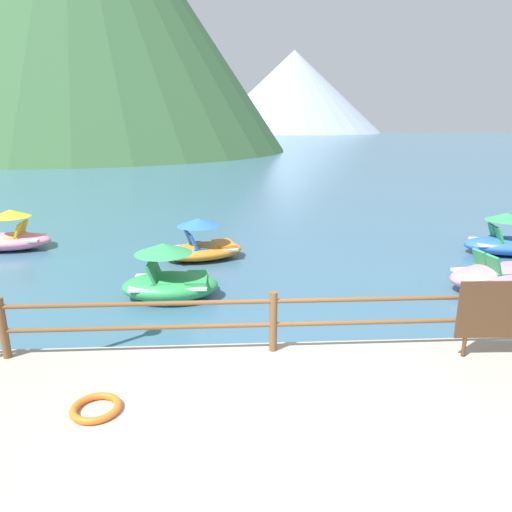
{
  "coord_description": "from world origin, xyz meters",
  "views": [
    {
      "loc": [
        -0.63,
        -4.88,
        3.8
      ],
      "look_at": [
        -0.07,
        5.0,
        0.9
      ],
      "focal_mm": 32.68,
      "sensor_mm": 36.0,
      "label": 1
    }
  ],
  "objects": [
    {
      "name": "ground_plane",
      "position": [
        0.0,
        40.0,
        0.0
      ],
      "size": [
        200.0,
        200.0,
        0.0
      ],
      "primitive_type": "plane",
      "color": "#38607A"
    },
    {
      "name": "dock_railing",
      "position": [
        0.0,
        1.55,
        0.98
      ],
      "size": [
        23.92,
        0.12,
        0.95
      ],
      "color": "brown",
      "rests_on": "promenade_dock"
    },
    {
      "name": "sign_board",
      "position": [
        3.23,
        1.18,
        1.13
      ],
      "size": [
        1.18,
        0.09,
        1.19
      ],
      "color": "beige",
      "rests_on": "promenade_dock"
    },
    {
      "name": "life_ring",
      "position": [
        -2.29,
        0.11,
        0.45
      ],
      "size": [
        0.61,
        0.61,
        0.09
      ],
      "primitive_type": "torus",
      "color": "orange",
      "rests_on": "promenade_dock"
    },
    {
      "name": "pedal_boat_0",
      "position": [
        -1.97,
        4.85,
        0.44
      ],
      "size": [
        2.12,
        1.34,
        1.26
      ],
      "color": "green",
      "rests_on": "ground"
    },
    {
      "name": "pedal_boat_1",
      "position": [
        -7.29,
        9.19,
        0.4
      ],
      "size": [
        2.44,
        1.38,
        1.23
      ],
      "color": "pink",
      "rests_on": "ground"
    },
    {
      "name": "pedal_boat_2",
      "position": [
        7.46,
        7.86,
        0.4
      ],
      "size": [
        2.57,
        1.6,
        1.23
      ],
      "color": "blue",
      "rests_on": "ground"
    },
    {
      "name": "pedal_boat_3",
      "position": [
        -1.4,
        7.87,
        0.39
      ],
      "size": [
        2.54,
        1.91,
        1.19
      ],
      "color": "orange",
      "rests_on": "ground"
    },
    {
      "name": "pedal_boat_4",
      "position": [
        5.58,
        5.01,
        0.31
      ],
      "size": [
        2.54,
        1.5,
        0.91
      ],
      "color": "pink",
      "rests_on": "ground"
    },
    {
      "name": "cliff_headland",
      "position": [
        -16.59,
        58.93,
        17.04
      ],
      "size": [
        49.3,
        49.3,
        36.32
      ],
      "color": "#386038",
      "rests_on": "ground"
    },
    {
      "name": "distant_peak",
      "position": [
        19.38,
        144.19,
        11.92
      ],
      "size": [
        53.29,
        53.29,
        23.83
      ],
      "primitive_type": "cone",
      "color": "#93A3B7",
      "rests_on": "ground"
    }
  ]
}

